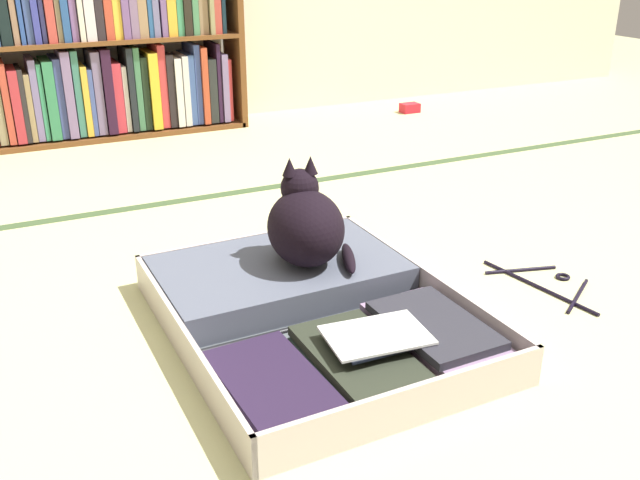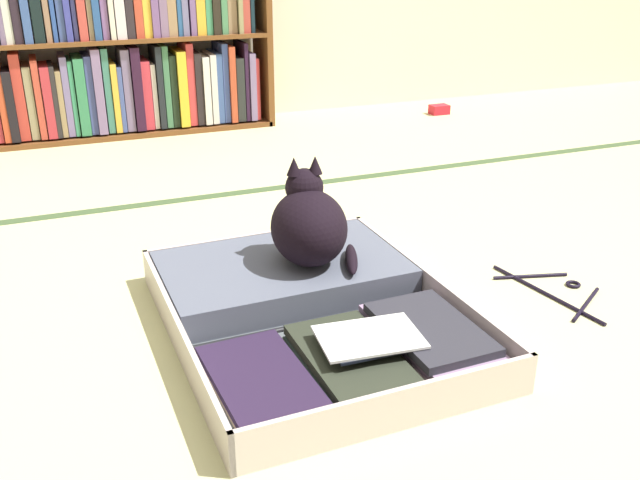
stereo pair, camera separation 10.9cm
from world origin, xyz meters
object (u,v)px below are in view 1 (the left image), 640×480
(open_suitcase, at_px, (306,305))
(bookshelf, at_px, (70,48))
(clothes_hanger, at_px, (546,283))
(small_red_pouch, at_px, (410,108))
(black_cat, at_px, (305,225))

(open_suitcase, bearing_deg, bookshelf, 96.81)
(clothes_hanger, bearing_deg, bookshelf, 113.20)
(clothes_hanger, bearing_deg, small_red_pouch, 68.01)
(open_suitcase, distance_m, clothes_hanger, 0.70)
(small_red_pouch, bearing_deg, clothes_hanger, -111.99)
(black_cat, distance_m, small_red_pouch, 2.25)
(black_cat, bearing_deg, clothes_hanger, -21.31)
(bookshelf, relative_size, open_suitcase, 1.81)
(open_suitcase, distance_m, small_red_pouch, 2.38)
(bookshelf, relative_size, small_red_pouch, 15.73)
(open_suitcase, distance_m, black_cat, 0.21)
(open_suitcase, xyz_separation_m, black_cat, (0.06, 0.13, 0.16))
(bookshelf, xyz_separation_m, open_suitcase, (0.25, -2.06, -0.39))
(bookshelf, xyz_separation_m, small_red_pouch, (1.73, -0.20, -0.40))
(bookshelf, distance_m, open_suitcase, 2.11)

